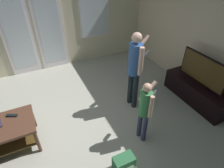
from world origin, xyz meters
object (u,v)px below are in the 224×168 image
at_px(person_child, 145,108).
at_px(tv_remote_black, 12,116).
at_px(person_adult, 135,65).
at_px(flat_screen_tv, 203,71).
at_px(backpack, 124,164).
at_px(tv_stand, 196,92).

bearing_deg(person_child, tv_remote_black, 154.02).
bearing_deg(person_adult, person_child, -110.49).
height_order(person_adult, person_child, person_adult).
bearing_deg(person_adult, tv_remote_black, 177.25).
distance_m(person_adult, person_child, 0.89).
bearing_deg(flat_screen_tv, person_child, -167.92).
xyz_separation_m(flat_screen_tv, person_adult, (-1.24, 0.47, 0.18)).
bearing_deg(backpack, person_child, 35.06).
xyz_separation_m(tv_stand, tv_remote_black, (-3.39, 0.58, 0.29)).
relative_size(tv_stand, person_child, 1.28).
xyz_separation_m(person_adult, backpack, (-0.85, -1.19, -0.78)).
bearing_deg(backpack, tv_stand, 18.81).
bearing_deg(person_child, backpack, -144.94).
distance_m(person_adult, backpack, 1.66).
bearing_deg(tv_remote_black, person_child, 0.33).
xyz_separation_m(tv_stand, person_child, (-1.54, -0.33, 0.46)).
bearing_deg(person_adult, tv_stand, -20.96).
distance_m(flat_screen_tv, backpack, 2.29).
distance_m(person_adult, tv_remote_black, 2.20).
bearing_deg(flat_screen_tv, person_adult, 159.16).
relative_size(flat_screen_tv, person_child, 0.93).
relative_size(backpack, tv_remote_black, 1.74).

